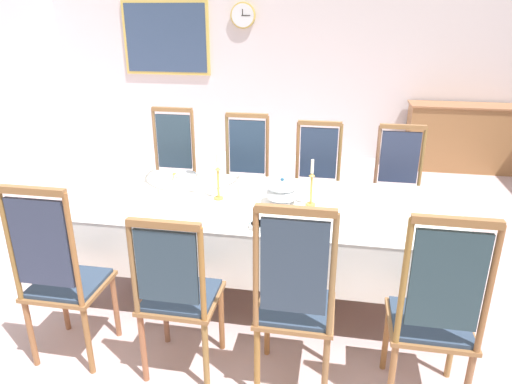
% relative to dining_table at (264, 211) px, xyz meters
% --- Properties ---
extents(ground, '(7.78, 7.08, 0.04)m').
position_rel_dining_table_xyz_m(ground, '(0.00, 0.26, -0.71)').
color(ground, '#C4A9AC').
extents(back_wall, '(7.78, 0.08, 3.21)m').
position_rel_dining_table_xyz_m(back_wall, '(0.00, 3.84, 0.92)').
color(back_wall, silver).
rests_on(back_wall, ground).
extents(dining_table, '(2.77, 1.11, 0.76)m').
position_rel_dining_table_xyz_m(dining_table, '(0.00, 0.00, 0.00)').
color(dining_table, '#9C653C').
rests_on(dining_table, ground).
extents(tablecloth, '(2.79, 1.13, 0.40)m').
position_rel_dining_table_xyz_m(tablecloth, '(0.00, -0.00, -0.03)').
color(tablecloth, white).
rests_on(tablecloth, dining_table).
extents(chair_south_a, '(0.44, 0.42, 1.21)m').
position_rel_dining_table_xyz_m(chair_south_a, '(-1.07, -0.96, -0.08)').
color(chair_south_a, '#9C5F3E').
rests_on(chair_south_a, ground).
extents(chair_north_a, '(0.44, 0.42, 1.22)m').
position_rel_dining_table_xyz_m(chair_north_a, '(-1.07, 0.96, -0.08)').
color(chair_north_a, olive).
rests_on(chair_north_a, ground).
extents(chair_south_b, '(0.44, 0.42, 1.07)m').
position_rel_dining_table_xyz_m(chair_south_b, '(-0.34, -0.96, -0.13)').
color(chair_south_b, '#936046').
rests_on(chair_south_b, ground).
extents(chair_north_b, '(0.44, 0.42, 1.19)m').
position_rel_dining_table_xyz_m(chair_north_b, '(-0.34, 0.96, -0.09)').
color(chair_north_b, '#A05F34').
rests_on(chair_north_b, ground).
extents(chair_south_c, '(0.44, 0.42, 1.20)m').
position_rel_dining_table_xyz_m(chair_south_c, '(0.33, -0.96, -0.08)').
color(chair_south_c, '#9E6536').
rests_on(chair_south_c, ground).
extents(chair_north_c, '(0.44, 0.42, 1.14)m').
position_rel_dining_table_xyz_m(chair_north_c, '(0.33, 0.96, -0.10)').
color(chair_north_c, olive).
rests_on(chair_north_c, ground).
extents(chair_south_d, '(0.44, 0.42, 1.21)m').
position_rel_dining_table_xyz_m(chair_south_d, '(1.06, -0.96, -0.08)').
color(chair_south_d, '#996436').
rests_on(chair_south_d, ground).
extents(chair_north_d, '(0.44, 0.42, 1.14)m').
position_rel_dining_table_xyz_m(chair_north_d, '(1.06, 0.96, -0.10)').
color(chair_north_d, olive).
rests_on(chair_north_d, ground).
extents(soup_tureen, '(0.24, 0.24, 0.20)m').
position_rel_dining_table_xyz_m(soup_tureen, '(0.13, 0.00, 0.17)').
color(soup_tureen, white).
rests_on(soup_tureen, tablecloth).
extents(candlestick_west, '(0.07, 0.07, 0.35)m').
position_rel_dining_table_xyz_m(candlestick_west, '(-0.34, 0.00, 0.21)').
color(candlestick_west, gold).
rests_on(candlestick_west, tablecloth).
extents(candlestick_east, '(0.07, 0.07, 0.35)m').
position_rel_dining_table_xyz_m(candlestick_east, '(0.34, 0.00, 0.21)').
color(candlestick_east, gold).
rests_on(candlestick_east, tablecloth).
extents(bowl_near_left, '(0.14, 0.14, 0.03)m').
position_rel_dining_table_xyz_m(bowl_near_left, '(0.05, -0.44, 0.09)').
color(bowl_near_left, white).
rests_on(bowl_near_left, tablecloth).
extents(bowl_near_right, '(0.16, 0.16, 0.03)m').
position_rel_dining_table_xyz_m(bowl_near_right, '(-0.74, 0.43, 0.09)').
color(bowl_near_right, white).
rests_on(bowl_near_right, tablecloth).
extents(spoon_primary, '(0.06, 0.18, 0.01)m').
position_rel_dining_table_xyz_m(spoon_primary, '(0.14, -0.41, 0.08)').
color(spoon_primary, gold).
rests_on(spoon_primary, tablecloth).
extents(spoon_secondary, '(0.06, 0.17, 0.01)m').
position_rel_dining_table_xyz_m(spoon_secondary, '(-0.86, 0.46, 0.08)').
color(spoon_secondary, gold).
rests_on(spoon_secondary, tablecloth).
extents(sideboard, '(1.44, 0.48, 0.90)m').
position_rel_dining_table_xyz_m(sideboard, '(2.15, 3.52, -0.24)').
color(sideboard, '#96663D').
rests_on(sideboard, ground).
extents(mounted_clock, '(0.36, 0.06, 0.36)m').
position_rel_dining_table_xyz_m(mounted_clock, '(-0.94, 3.76, 1.33)').
color(mounted_clock, '#D1B251').
extents(framed_painting, '(1.32, 0.05, 1.05)m').
position_rel_dining_table_xyz_m(framed_painting, '(-2.11, 3.77, 1.01)').
color(framed_painting, '#D1B251').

